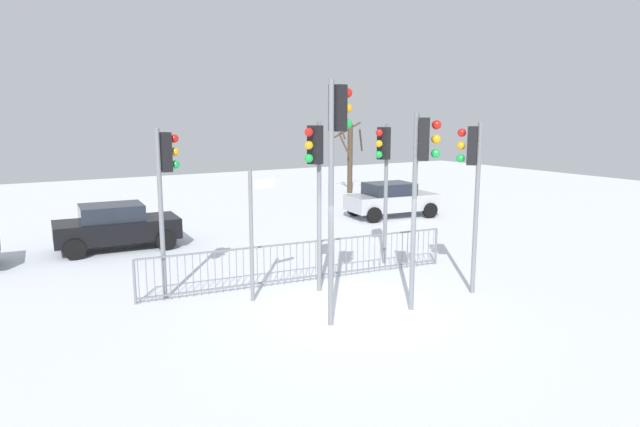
{
  "coord_description": "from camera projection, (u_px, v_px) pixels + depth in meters",
  "views": [
    {
      "loc": [
        -6.7,
        -9.87,
        4.3
      ],
      "look_at": [
        0.85,
        3.05,
        1.63
      ],
      "focal_mm": 31.26,
      "sensor_mm": 36.0,
      "label": 1
    }
  ],
  "objects": [
    {
      "name": "car_black_mid",
      "position": [
        116.0,
        226.0,
        17.93
      ],
      "size": [
        3.89,
        2.11,
        1.47
      ],
      "rotation": [
        0.0,
        0.0,
        -0.06
      ],
      "color": "black",
      "rests_on": "ground"
    },
    {
      "name": "traffic_light_foreground_left",
      "position": [
        316.0,
        168.0,
        13.15
      ],
      "size": [
        0.53,
        0.4,
        4.15
      ],
      "rotation": [
        0.0,
        0.0,
        2.01
      ],
      "color": "slate",
      "rests_on": "ground"
    },
    {
      "name": "direction_sign_post",
      "position": [
        253.0,
        228.0,
        12.78
      ],
      "size": [
        0.76,
        0.27,
        3.09
      ],
      "rotation": [
        0.0,
        0.0,
        0.28
      ],
      "color": "slate",
      "rests_on": "ground"
    },
    {
      "name": "traffic_light_rear_left",
      "position": [
        165.0,
        175.0,
        12.78
      ],
      "size": [
        0.56,
        0.36,
        4.01
      ],
      "rotation": [
        0.0,
        0.0,
        4.91
      ],
      "color": "slate",
      "rests_on": "ground"
    },
    {
      "name": "traffic_light_rear_right",
      "position": [
        337.0,
        149.0,
        11.0
      ],
      "size": [
        0.56,
        0.35,
        4.97
      ],
      "rotation": [
        0.0,
        0.0,
        4.88
      ],
      "color": "slate",
      "rests_on": "ground"
    },
    {
      "name": "pedestrian_guard_railing",
      "position": [
        303.0,
        261.0,
        14.42
      ],
      "size": [
        8.39,
        0.89,
        1.07
      ],
      "rotation": [
        0.0,
        0.0,
        -0.1
      ],
      "color": "slate",
      "rests_on": "ground"
    },
    {
      "name": "traffic_light_mid_right",
      "position": [
        422.0,
        168.0,
        11.88
      ],
      "size": [
        0.47,
        0.46,
        4.34
      ],
      "rotation": [
        0.0,
        0.0,
        3.97
      ],
      "color": "slate",
      "rests_on": "ground"
    },
    {
      "name": "traffic_light_foreground_right",
      "position": [
        472.0,
        169.0,
        13.15
      ],
      "size": [
        0.46,
        0.47,
        4.13
      ],
      "rotation": [
        0.0,
        0.0,
        0.74
      ],
      "color": "slate",
      "rests_on": "ground"
    },
    {
      "name": "bare_tree_left",
      "position": [
        350.0,
        155.0,
        30.65
      ],
      "size": [
        1.65,
        1.93,
        3.93
      ],
      "color": "#473828",
      "rests_on": "ground"
    },
    {
      "name": "traffic_light_mid_left",
      "position": [
        384.0,
        162.0,
        15.7
      ],
      "size": [
        0.54,
        0.38,
        4.05
      ],
      "rotation": [
        0.0,
        0.0,
        1.95
      ],
      "color": "slate",
      "rests_on": "ground"
    },
    {
      "name": "ground_plane",
      "position": [
        356.0,
        309.0,
        12.47
      ],
      "size": [
        60.0,
        60.0,
        0.0
      ],
      "primitive_type": "plane",
      "color": "white"
    },
    {
      "name": "car_silver_trailing",
      "position": [
        391.0,
        199.0,
        23.6
      ],
      "size": [
        3.97,
        2.29,
        1.47
      ],
      "rotation": [
        0.0,
        0.0,
        -0.11
      ],
      "color": "#B2B5BA",
      "rests_on": "ground"
    }
  ]
}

